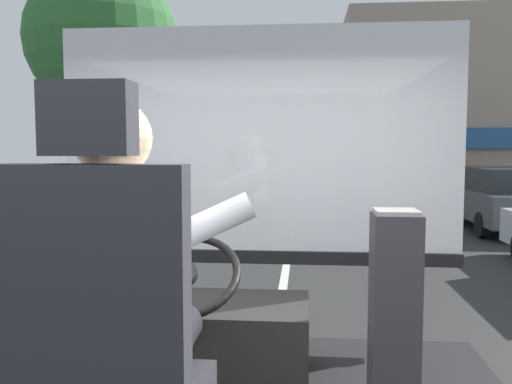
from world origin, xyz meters
name	(u,v)px	position (x,y,z in m)	size (l,w,h in m)	color
ground	(290,245)	(0.00, 8.80, -0.02)	(18.00, 44.00, 0.06)	#2D2D2D
driver_seat	(110,371)	(-0.24, -0.36, 1.30)	(0.48, 0.48, 1.36)	black
bus_driver	(123,282)	(-0.24, -0.25, 1.52)	(0.75, 0.56, 0.83)	black
steering_console	(202,337)	(-0.24, 0.94, 0.93)	(1.10, 1.00, 0.81)	#282623
fare_box	(394,306)	(0.71, 0.79, 1.16)	(0.22, 0.22, 0.91)	#333338
windshield_panel	(259,172)	(0.00, 1.62, 1.75)	(2.50, 0.08, 1.48)	silver
street_tree	(102,42)	(-3.34, 7.78, 3.78)	(2.69, 2.69, 5.16)	#4C3828
shop_building	(508,113)	(6.95, 16.82, 3.02)	(10.84, 5.01, 6.04)	gray
parked_car_charcoal	(504,198)	(4.87, 11.08, 0.74)	(1.91, 4.25, 1.44)	#474C51
parked_car_red	(425,185)	(4.37, 17.02, 0.63)	(1.90, 4.15, 1.21)	maroon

